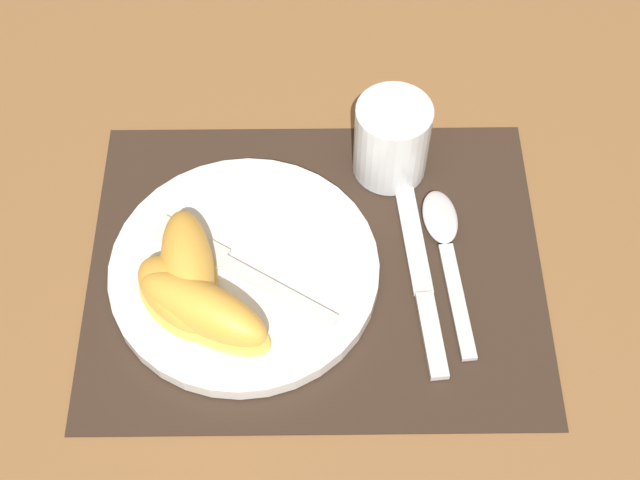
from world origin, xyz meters
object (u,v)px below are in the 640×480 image
at_px(citrus_wedge_0, 192,270).
at_px(citrus_wedge_2, 208,310).
at_px(spoon, 449,238).
at_px(fork, 234,265).
at_px(citrus_wedge_1, 184,296).
at_px(juice_glass, 395,143).
at_px(plate, 249,270).
at_px(knife, 425,279).

height_order(citrus_wedge_0, citrus_wedge_2, citrus_wedge_2).
xyz_separation_m(spoon, fork, (-0.20, -0.04, 0.01)).
xyz_separation_m(citrus_wedge_1, citrus_wedge_2, (0.02, -0.02, 0.00)).
distance_m(citrus_wedge_0, citrus_wedge_1, 0.03).
height_order(spoon, citrus_wedge_1, citrus_wedge_1).
height_order(spoon, citrus_wedge_2, citrus_wedge_2).
height_order(juice_glass, citrus_wedge_2, juice_glass).
relative_size(juice_glass, citrus_wedge_0, 0.64).
bearing_deg(citrus_wedge_0, juice_glass, 36.67).
bearing_deg(citrus_wedge_2, plate, 60.57).
xyz_separation_m(plate, citrus_wedge_1, (-0.05, -0.04, 0.02)).
height_order(knife, fork, fork).
xyz_separation_m(knife, fork, (-0.18, 0.01, 0.02)).
bearing_deg(spoon, citrus_wedge_0, -167.97).
xyz_separation_m(juice_glass, spoon, (0.05, -0.09, -0.03)).
relative_size(knife, citrus_wedge_0, 1.60).
xyz_separation_m(spoon, citrus_wedge_0, (-0.24, -0.05, 0.03)).
bearing_deg(fork, juice_glass, 39.44).
height_order(plate, spoon, plate).
bearing_deg(plate, knife, -2.91).
height_order(juice_glass, knife, juice_glass).
bearing_deg(citrus_wedge_1, fork, 43.61).
bearing_deg(juice_glass, knife, -80.30).
xyz_separation_m(knife, spoon, (0.03, 0.04, 0.00)).
bearing_deg(citrus_wedge_1, plate, 36.64).
xyz_separation_m(juice_glass, citrus_wedge_0, (-0.19, -0.14, -0.00)).
xyz_separation_m(plate, knife, (0.17, -0.01, -0.01)).
distance_m(juice_glass, spoon, 0.11).
distance_m(plate, knife, 0.17).
xyz_separation_m(citrus_wedge_0, citrus_wedge_1, (-0.01, -0.03, -0.00)).
relative_size(spoon, citrus_wedge_1, 1.69).
distance_m(fork, citrus_wedge_0, 0.04).
bearing_deg(juice_glass, plate, -138.29).
distance_m(knife, citrus_wedge_2, 0.21).
bearing_deg(fork, citrus_wedge_0, -157.87).
distance_m(plate, fork, 0.02).
bearing_deg(citrus_wedge_1, citrus_wedge_0, 76.30).
relative_size(fork, citrus_wedge_1, 1.62).
bearing_deg(fork, spoon, 10.16).
xyz_separation_m(plate, citrus_wedge_2, (-0.03, -0.06, 0.03)).
height_order(fork, citrus_wedge_2, citrus_wedge_2).
distance_m(plate, citrus_wedge_1, 0.07).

